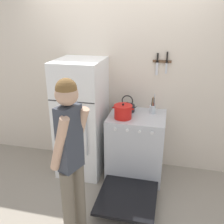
{
  "coord_description": "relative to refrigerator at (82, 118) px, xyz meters",
  "views": [
    {
      "loc": [
        0.66,
        -3.33,
        2.14
      ],
      "look_at": [
        -0.0,
        -0.47,
        0.97
      ],
      "focal_mm": 40.0,
      "sensor_mm": 36.0,
      "label": 1
    }
  ],
  "objects": [
    {
      "name": "ground_plane",
      "position": [
        0.46,
        0.34,
        -0.8
      ],
      "size": [
        14.0,
        14.0,
        0.0
      ],
      "primitive_type": "plane",
      "color": "gray"
    },
    {
      "name": "utensil_jar",
      "position": [
        0.95,
        0.16,
        0.16
      ],
      "size": [
        0.08,
        0.08,
        0.27
      ],
      "color": "silver",
      "rests_on": "stove_range"
    },
    {
      "name": "refrigerator",
      "position": [
        0.0,
        0.0,
        0.0
      ],
      "size": [
        0.6,
        0.71,
        1.6
      ],
      "color": "white",
      "rests_on": "ground_plane"
    },
    {
      "name": "dutch_oven_pot",
      "position": [
        0.59,
        -0.1,
        0.18
      ],
      "size": [
        0.28,
        0.23,
        0.2
      ],
      "color": "red",
      "rests_on": "stove_range"
    },
    {
      "name": "stove_range",
      "position": [
        0.76,
        -0.01,
        -0.36
      ],
      "size": [
        0.74,
        1.35,
        0.89
      ],
      "color": "silver",
      "rests_on": "ground_plane"
    },
    {
      "name": "wall_back",
      "position": [
        0.46,
        0.37,
        0.48
      ],
      "size": [
        10.0,
        0.06,
        2.55
      ],
      "color": "beige",
      "rests_on": "ground_plane"
    },
    {
      "name": "wall_knife_strip",
      "position": [
        1.02,
        0.33,
        0.77
      ],
      "size": [
        0.24,
        0.03,
        0.31
      ],
      "color": "brown"
    },
    {
      "name": "tea_kettle",
      "position": [
        0.61,
        0.15,
        0.16
      ],
      "size": [
        0.25,
        0.2,
        0.23
      ],
      "color": "black",
      "rests_on": "stove_range"
    },
    {
      "name": "person",
      "position": [
        0.32,
        -1.18,
        0.15
      ],
      "size": [
        0.34,
        0.4,
        1.66
      ],
      "rotation": [
        0.0,
        0.0,
        1.22
      ],
      "color": "#6B6051",
      "rests_on": "ground_plane"
    }
  ]
}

